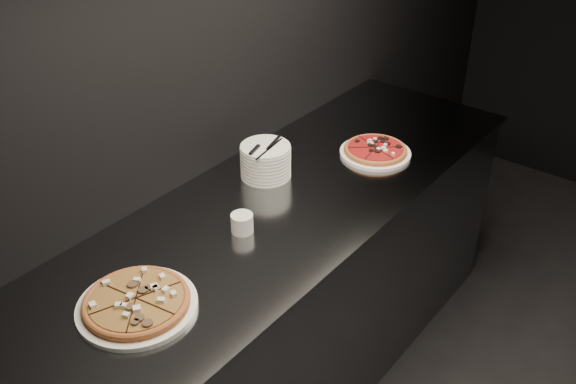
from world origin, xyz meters
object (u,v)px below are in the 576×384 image
Objects in this scene: pizza_tomato at (375,151)px; cutlery at (264,147)px; counter at (278,301)px; plate_stack at (266,161)px; ramekin at (242,223)px; pizza_mushroom at (137,303)px.

cutlery is (-0.24, -0.42, 0.11)m from pizza_tomato.
plate_stack is at bearing 140.22° from counter.
ramekin is (0.17, -0.32, -0.10)m from cutlery.
pizza_mushroom is at bearing -88.04° from ramekin.
counter is 0.57m from plate_stack.
cutlery reaches higher than pizza_tomato.
cutlery is at bearing 142.04° from counter.
plate_stack reaches higher than pizza_tomato.
pizza_tomato is 1.73× the size of plate_stack.
plate_stack reaches higher than counter.
pizza_mushroom is 1.21m from pizza_tomato.
pizza_mushroom is (0.03, -0.67, 0.48)m from counter.
cutlery is (-0.16, 0.12, 0.59)m from counter.
pizza_mushroom is 1.72× the size of cutlery.
cutlery is (-0.18, 0.79, 0.11)m from pizza_mushroom.
ramekin is (-0.02, 0.47, 0.01)m from pizza_mushroom.
counter is 0.73m from pizza_tomato.
pizza_tomato is at bearing 87.45° from pizza_mushroom.
pizza_tomato is 0.74m from ramekin.
pizza_mushroom is 0.82m from cutlery.
ramekin reaches higher than pizza_mushroom.
cutlery reaches higher than pizza_mushroom.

